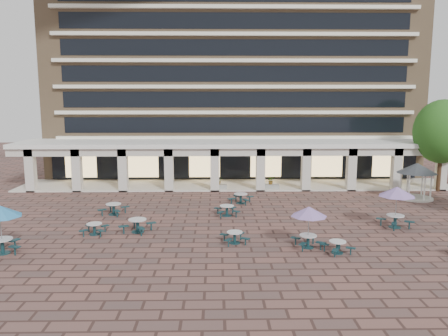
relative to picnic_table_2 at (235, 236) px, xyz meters
The scene contains 17 objects.
ground 2.79m from the picnic_table_2, 71.03° to the left, with size 120.00×120.00×0.00m, color brown.
apartment_building 30.62m from the picnic_table_2, 88.17° to the left, with size 40.00×15.50×25.20m.
retail_arcade 17.62m from the picnic_table_2, 87.05° to the left, with size 42.00×6.60×4.40m.
picnic_table_2 is the anchor object (origin of this frame).
picnic_table_4 13.07m from the picnic_table_2, behind, with size 2.34×2.34×2.70m.
picnic_table_5 8.93m from the picnic_table_2, 168.16° to the left, with size 1.63×1.63×0.72m.
picnic_table_6 4.54m from the picnic_table_2, 11.48° to the right, with size 2.07×2.07×2.39m.
picnic_table_7 5.88m from the picnic_table_2, 17.75° to the right, with size 1.85×1.85×0.69m.
picnic_table_8 10.89m from the picnic_table_2, 142.51° to the left, with size 2.18×2.18×0.83m.
picnic_table_9 6.53m from the picnic_table_2, 159.49° to the left, with size 2.32×2.32×0.86m.
picnic_table_10 6.16m from the picnic_table_2, 92.92° to the left, with size 1.94×1.94×0.77m.
picnic_table_11 11.34m from the picnic_table_2, 15.71° to the left, with size 2.36×2.36×2.73m.
picnic_table_12 10.03m from the picnic_table_2, 84.80° to the left, with size 2.21×2.21×0.82m.
gazebo 19.67m from the picnic_table_2, 35.66° to the left, with size 3.28×3.28×3.05m.
tree_east_c 24.89m from the picnic_table_2, 36.82° to the left, with size 5.07×5.07×8.44m.
planter_left 15.53m from the picnic_table_2, 93.06° to the left, with size 1.50×0.65×1.21m.
planter_right 16.03m from the picnic_table_2, 75.32° to the left, with size 1.50×0.65×1.24m.
Camera 1 is at (-1.96, -27.35, 8.37)m, focal length 35.00 mm.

